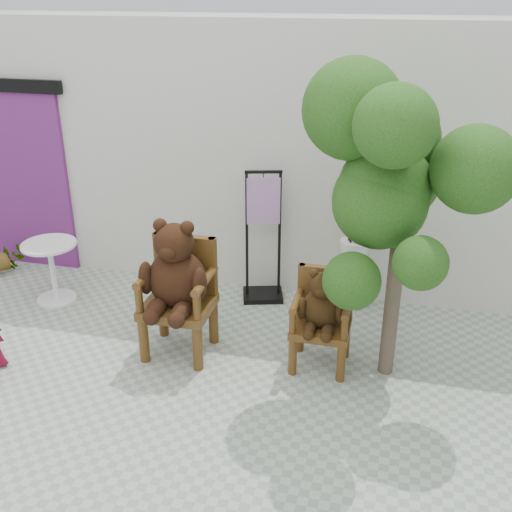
% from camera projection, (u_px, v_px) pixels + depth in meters
% --- Properties ---
extents(ground_plane, '(60.00, 60.00, 0.00)m').
position_uv_depth(ground_plane, '(188.00, 430.00, 4.86)').
color(ground_plane, '#9DA493').
rests_on(ground_plane, ground).
extents(back_wall, '(9.00, 1.00, 3.00)m').
position_uv_depth(back_wall, '(272.00, 154.00, 6.97)').
color(back_wall, silver).
rests_on(back_wall, ground).
extents(doorway, '(1.40, 0.11, 2.33)m').
position_uv_depth(doorway, '(23.00, 176.00, 7.31)').
color(doorway, '#68236A').
rests_on(doorway, ground).
extents(chair_big, '(0.66, 0.73, 1.38)m').
position_uv_depth(chair_big, '(177.00, 279.00, 5.60)').
color(chair_big, '#452A0E').
rests_on(chair_big, ground).
extents(chair_small, '(0.53, 0.54, 1.00)m').
position_uv_depth(chair_small, '(322.00, 310.00, 5.48)').
color(chair_small, '#452A0E').
rests_on(chair_small, ground).
extents(cafe_table, '(0.60, 0.60, 0.70)m').
position_uv_depth(cafe_table, '(52.00, 265.00, 6.68)').
color(cafe_table, white).
rests_on(cafe_table, ground).
extents(display_stand, '(0.53, 0.46, 1.51)m').
position_uv_depth(display_stand, '(263.00, 251.00, 6.67)').
color(display_stand, black).
rests_on(display_stand, ground).
extents(stool_bucket, '(0.32, 0.32, 1.45)m').
position_uv_depth(stool_bucket, '(353.00, 255.00, 6.43)').
color(stool_bucket, white).
rests_on(stool_bucket, ground).
extents(tree, '(1.74, 1.48, 2.80)m').
position_uv_depth(tree, '(391.00, 168.00, 4.88)').
color(tree, '#433428').
rests_on(tree, ground).
extents(potted_plant, '(0.42, 0.39, 0.39)m').
position_uv_depth(potted_plant, '(7.00, 258.00, 7.44)').
color(potted_plant, '#163A0F').
rests_on(potted_plant, ground).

